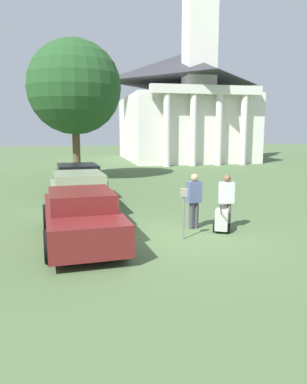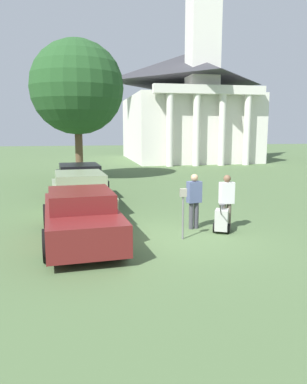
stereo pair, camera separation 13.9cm
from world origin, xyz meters
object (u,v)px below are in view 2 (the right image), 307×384
person_worker (194,198)px  parked_car_maroon (81,216)px  parked_car_sage (80,194)px  equipment_cart (222,220)px  parked_car_black (79,182)px  parking_meter (183,204)px  person_supervisor (227,199)px  church (187,100)px

person_worker → parked_car_maroon: bearing=-1.2°
parked_car_sage → equipment_cart: size_ratio=5.39×
parked_car_black → person_worker: bearing=-64.8°
equipment_cart → parking_meter: bearing=-136.4°
person_supervisor → church: bearing=-104.4°
person_supervisor → church: size_ratio=0.07×
parking_meter → church: (7.73, 26.00, 4.70)m
parked_car_sage → parked_car_black: size_ratio=1.08×
equipment_cart → church: church is taller
parked_car_maroon → church: size_ratio=0.20×
equipment_cart → church: (6.47, 25.62, 5.29)m
parking_meter → church: size_ratio=0.06×
person_worker → parked_car_black: bearing=-71.8°
parking_meter → equipment_cart: parking_meter is taller
person_supervisor → parked_car_black: bearing=-56.0°
person_worker → person_supervisor: (0.90, -0.30, -0.01)m
parked_car_sage → person_supervisor: person_supervisor is taller
parked_car_maroon → equipment_cart: bearing=-4.5°
parked_car_maroon → parking_meter: same height
church → equipment_cart: bearing=-104.2°
parked_car_sage → parking_meter: bearing=-58.8°
parking_meter → church: 27.53m
parked_car_black → equipment_cart: 7.57m
parked_car_sage → person_worker: size_ratio=3.26×
parked_car_sage → church: size_ratio=0.22×
parked_car_black → equipment_cart: size_ratio=5.01×
parked_car_black → person_worker: 6.72m
parked_car_sage → parking_meter: 4.65m
parked_car_black → parking_meter: 7.35m
parked_car_black → person_worker: size_ratio=3.03×
parking_meter → person_supervisor: (1.52, 0.70, -0.04)m
person_worker → equipment_cart: (0.64, -0.61, -0.55)m
parking_meter → person_worker: person_worker is taller
parked_car_maroon → person_worker: person_worker is taller
parking_meter → parked_car_maroon: bearing=171.8°
parked_car_sage → parking_meter: size_ratio=3.86×
parking_meter → person_worker: bearing=58.1°
person_worker → parking_meter: bearing=46.5°
parked_car_maroon → equipment_cart: 3.98m
parked_car_black → church: size_ratio=0.21×
parked_car_sage → person_supervisor: size_ratio=3.28×
parked_car_maroon → parking_meter: (2.71, -0.39, 0.30)m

